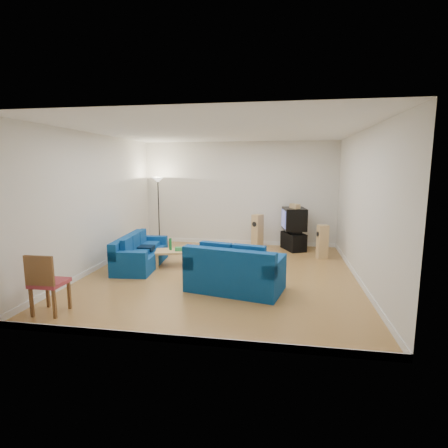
% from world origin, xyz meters
% --- Properties ---
extents(room, '(6.01, 6.51, 3.21)m').
position_xyz_m(room, '(0.00, 0.00, 1.54)').
color(room, brown).
rests_on(room, ground).
extents(sofa_three_seat, '(1.00, 2.03, 0.76)m').
position_xyz_m(sofa_three_seat, '(-2.11, 0.28, 0.28)').
color(sofa_three_seat, navy).
rests_on(sofa_three_seat, ground).
extents(sofa_loveseat, '(2.01, 1.39, 0.91)m').
position_xyz_m(sofa_loveseat, '(0.45, -1.04, 0.35)').
color(sofa_loveseat, navy).
rests_on(sofa_loveseat, ground).
extents(coffee_table, '(1.21, 0.80, 0.40)m').
position_xyz_m(coffee_table, '(-1.15, 0.48, 0.35)').
color(coffee_table, tan).
rests_on(coffee_table, ground).
extents(bottle, '(0.08, 0.08, 0.29)m').
position_xyz_m(bottle, '(-1.35, 0.47, 0.55)').
color(bottle, '#197233').
rests_on(bottle, coffee_table).
extents(tissue_box, '(0.24, 0.16, 0.09)m').
position_xyz_m(tissue_box, '(-1.10, 0.42, 0.45)').
color(tissue_box, green).
rests_on(tissue_box, coffee_table).
extents(red_canister, '(0.11, 0.11, 0.13)m').
position_xyz_m(red_canister, '(-0.89, 0.61, 0.46)').
color(red_canister, red).
rests_on(red_canister, coffee_table).
extents(remote, '(0.17, 0.14, 0.02)m').
position_xyz_m(remote, '(-0.76, 0.37, 0.41)').
color(remote, black).
rests_on(remote, coffee_table).
extents(tv_stand, '(0.77, 0.95, 0.51)m').
position_xyz_m(tv_stand, '(1.70, 2.70, 0.26)').
color(tv_stand, black).
rests_on(tv_stand, ground).
extents(av_receiver, '(0.39, 0.45, 0.09)m').
position_xyz_m(av_receiver, '(1.74, 2.65, 0.56)').
color(av_receiver, black).
rests_on(av_receiver, tv_stand).
extents(television, '(0.74, 0.92, 0.64)m').
position_xyz_m(television, '(1.70, 2.74, 0.92)').
color(television, black).
rests_on(television, av_receiver).
extents(centre_speaker, '(0.31, 0.40, 0.13)m').
position_xyz_m(centre_speaker, '(1.71, 2.64, 1.31)').
color(centre_speaker, tan).
rests_on(centre_speaker, television).
extents(speaker_left, '(0.37, 0.38, 1.03)m').
position_xyz_m(speaker_left, '(0.63, 2.70, 0.52)').
color(speaker_left, tan).
rests_on(speaker_left, ground).
extents(speaker_right, '(0.32, 0.28, 0.91)m').
position_xyz_m(speaker_right, '(2.43, 1.82, 0.46)').
color(speaker_right, tan).
rests_on(speaker_right, ground).
extents(floor_lamp, '(0.36, 0.36, 2.12)m').
position_xyz_m(floor_lamp, '(-2.45, 2.70, 1.75)').
color(floor_lamp, black).
rests_on(floor_lamp, ground).
extents(dining_chair, '(0.50, 0.50, 1.04)m').
position_xyz_m(dining_chair, '(-2.45, -2.67, 0.58)').
color(dining_chair, brown).
rests_on(dining_chair, ground).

